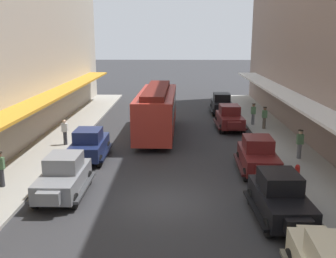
% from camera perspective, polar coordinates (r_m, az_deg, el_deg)
% --- Properties ---
extents(ground_plane, '(200.00, 200.00, 0.00)m').
position_cam_1_polar(ground_plane, '(17.11, -0.47, -10.64)').
color(ground_plane, '#2D2D30').
extents(parked_car_0, '(2.16, 4.27, 1.84)m').
position_cam_1_polar(parked_car_0, '(18.04, -15.11, -6.60)').
color(parked_car_0, slate).
rests_on(parked_car_0, ground).
extents(parked_car_1, '(2.22, 4.29, 1.84)m').
position_cam_1_polar(parked_car_1, '(30.00, 9.05, 1.73)').
color(parked_car_1, '#591919').
rests_on(parked_car_1, ground).
extents(parked_car_3, '(2.19, 4.28, 1.84)m').
position_cam_1_polar(parked_car_3, '(22.85, -11.48, -2.12)').
color(parked_car_3, '#19234C').
rests_on(parked_car_3, ground).
extents(parked_car_4, '(2.26, 4.30, 1.84)m').
position_cam_1_polar(parked_car_4, '(15.89, 16.16, -9.48)').
color(parked_car_4, black).
rests_on(parked_car_4, ground).
extents(parked_car_5, '(2.14, 4.26, 1.84)m').
position_cam_1_polar(parked_car_5, '(35.98, 7.89, 3.74)').
color(parked_car_5, black).
rests_on(parked_car_5, ground).
extents(parked_car_6, '(2.24, 4.30, 1.84)m').
position_cam_1_polar(parked_car_6, '(20.88, 13.10, -3.71)').
color(parked_car_6, '#591919').
rests_on(parked_car_6, ground).
extents(streetcar, '(2.70, 9.65, 3.46)m').
position_cam_1_polar(streetcar, '(27.66, -1.65, 2.92)').
color(streetcar, '#A52D23').
rests_on(streetcar, ground).
extents(fire_hydrant, '(0.24, 0.24, 0.82)m').
position_cam_1_polar(fire_hydrant, '(19.91, 18.44, -6.08)').
color(fire_hydrant, '#B21E19').
rests_on(fire_hydrant, sidewalk_right).
extents(pedestrian_1, '(0.36, 0.28, 1.67)m').
position_cam_1_polar(pedestrian_1, '(30.05, 13.98, 1.65)').
color(pedestrian_1, '#4C4238').
rests_on(pedestrian_1, sidewalk_right).
extents(pedestrian_2, '(0.36, 0.28, 1.67)m').
position_cam_1_polar(pedestrian_2, '(23.35, 18.79, -2.07)').
color(pedestrian_2, slate).
rests_on(pedestrian_2, sidewalk_right).
extents(pedestrian_3, '(0.36, 0.24, 1.64)m').
position_cam_1_polar(pedestrian_3, '(25.76, -14.91, -0.42)').
color(pedestrian_3, '#2D2D33').
rests_on(pedestrian_3, sidewalk_left).
extents(pedestrian_4, '(0.36, 0.28, 1.67)m').
position_cam_1_polar(pedestrian_4, '(31.28, 12.41, 2.20)').
color(pedestrian_4, slate).
rests_on(pedestrian_4, sidewalk_right).
extents(pedestrian_5, '(0.36, 0.28, 1.67)m').
position_cam_1_polar(pedestrian_5, '(19.63, -23.36, -5.40)').
color(pedestrian_5, '#2D2D33').
rests_on(pedestrian_5, sidewalk_left).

